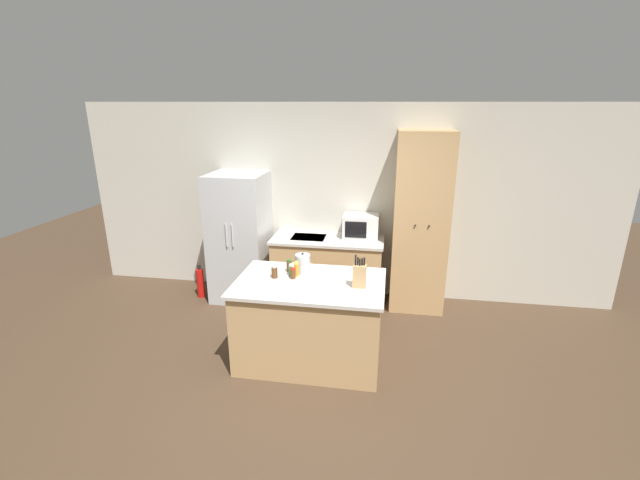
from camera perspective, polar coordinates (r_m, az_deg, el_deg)
The scene contains 15 objects.
ground_plane at distance 4.26m, azimuth -1.39°, elevation -19.61°, with size 14.00×14.00×0.00m, color #423021.
wall_back at distance 5.83m, azimuth 2.82°, elevation 5.05°, with size 7.20×0.06×2.60m.
refrigerator at distance 5.87m, azimuth -10.60°, elevation 0.40°, with size 0.73×0.75×1.72m.
back_counter at distance 5.78m, azimuth 1.01°, elevation -3.92°, with size 1.47×0.66×0.89m.
pantry_cabinet at distance 5.55m, azimuth 13.25°, elevation 2.23°, with size 0.68×0.58×2.28m.
kitchen_island at distance 4.50m, azimuth -1.32°, elevation -10.69°, with size 1.49×0.98×0.88m.
microwave at distance 5.65m, azimuth 5.49°, elevation 1.86°, with size 0.46×0.36×0.30m.
knife_block at distance 4.14m, azimuth 5.28°, elevation -4.77°, with size 0.13×0.08×0.33m.
spice_bottle_tall_dark at distance 4.41m, azimuth -3.16°, elevation -3.92°, with size 0.05×0.05×0.16m.
spice_bottle_short_red at distance 4.36m, azimuth -3.64°, elevation -4.48°, with size 0.05×0.05×0.12m.
spice_bottle_amber_oil at distance 4.39m, azimuth -6.09°, elevation -4.24°, with size 0.06×0.06×0.14m.
spice_bottle_green_herb at distance 4.52m, azimuth -4.13°, elevation -3.50°, with size 0.06×0.06×0.14m.
spice_bottle_pale_salt at distance 4.42m, azimuth -3.97°, elevation -4.06°, with size 0.04×0.04×0.13m.
kettle at distance 4.49m, azimuth -2.32°, elevation -3.15°, with size 0.16×0.16×0.22m.
fire_extinguisher at distance 6.18m, azimuth -15.65°, elevation -5.47°, with size 0.10×0.10×0.48m.
Camera 1 is at (0.65, -3.32, 2.59)m, focal length 24.00 mm.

